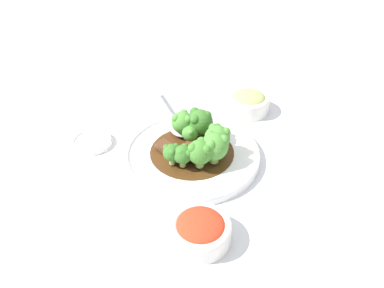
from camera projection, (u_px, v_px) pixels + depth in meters
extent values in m
plane|color=silver|center=(192.00, 157.00, 0.75)|extent=(4.00, 4.00, 0.00)
cylinder|color=white|center=(192.00, 155.00, 0.74)|extent=(0.27, 0.27, 0.01)
torus|color=white|center=(192.00, 152.00, 0.74)|extent=(0.27, 0.27, 0.01)
cylinder|color=#4C2D14|center=(192.00, 152.00, 0.74)|extent=(0.17, 0.17, 0.00)
cube|color=#56331E|center=(167.00, 148.00, 0.73)|extent=(0.05, 0.04, 0.01)
cube|color=brown|center=(187.00, 153.00, 0.72)|extent=(0.07, 0.06, 0.01)
cube|color=brown|center=(202.00, 146.00, 0.74)|extent=(0.06, 0.04, 0.01)
cylinder|color=#8EB756|center=(190.00, 140.00, 0.76)|extent=(0.01, 0.01, 0.01)
sphere|color=#4C8E38|center=(190.00, 133.00, 0.75)|extent=(0.03, 0.03, 0.03)
sphere|color=#4C8E38|center=(185.00, 128.00, 0.74)|extent=(0.01, 0.01, 0.01)
sphere|color=#4C8E38|center=(191.00, 132.00, 0.73)|extent=(0.01, 0.01, 0.01)
sphere|color=#4C8E38|center=(194.00, 127.00, 0.74)|extent=(0.01, 0.01, 0.01)
cylinder|color=#8EB756|center=(200.00, 163.00, 0.69)|extent=(0.02, 0.02, 0.02)
sphere|color=#427F2D|center=(200.00, 152.00, 0.68)|extent=(0.05, 0.05, 0.05)
sphere|color=#427F2D|center=(192.00, 148.00, 0.67)|extent=(0.02, 0.02, 0.02)
sphere|color=#427F2D|center=(206.00, 150.00, 0.66)|extent=(0.02, 0.02, 0.02)
sphere|color=#427F2D|center=(201.00, 142.00, 0.68)|extent=(0.02, 0.02, 0.02)
cylinder|color=#7FA84C|center=(217.00, 149.00, 0.73)|extent=(0.02, 0.02, 0.02)
sphere|color=#4C8E38|center=(217.00, 138.00, 0.71)|extent=(0.05, 0.05, 0.05)
sphere|color=#4C8E38|center=(214.00, 136.00, 0.69)|extent=(0.02, 0.02, 0.02)
sphere|color=#4C8E38|center=(226.00, 132.00, 0.70)|extent=(0.02, 0.02, 0.02)
sphere|color=#4C8E38|center=(213.00, 128.00, 0.71)|extent=(0.02, 0.02, 0.02)
cylinder|color=#7FA84C|center=(213.00, 140.00, 0.76)|extent=(0.01, 0.01, 0.01)
sphere|color=#427F2D|center=(213.00, 133.00, 0.75)|extent=(0.04, 0.04, 0.04)
sphere|color=#427F2D|center=(215.00, 132.00, 0.73)|extent=(0.01, 0.01, 0.01)
sphere|color=#427F2D|center=(218.00, 126.00, 0.75)|extent=(0.01, 0.01, 0.01)
sphere|color=#427F2D|center=(208.00, 127.00, 0.74)|extent=(0.01, 0.01, 0.01)
cylinder|color=#8EB756|center=(183.00, 132.00, 0.77)|extent=(0.02, 0.02, 0.02)
sphere|color=#4C8E38|center=(183.00, 122.00, 0.76)|extent=(0.05, 0.05, 0.05)
sphere|color=#4C8E38|center=(188.00, 120.00, 0.74)|extent=(0.02, 0.02, 0.02)
sphere|color=#4C8E38|center=(184.00, 113.00, 0.76)|extent=(0.02, 0.02, 0.02)
sphere|color=#4C8E38|center=(176.00, 118.00, 0.74)|extent=(0.02, 0.02, 0.02)
cylinder|color=#7FA84C|center=(214.00, 158.00, 0.70)|extent=(0.02, 0.02, 0.02)
sphere|color=#4C8E38|center=(214.00, 146.00, 0.69)|extent=(0.05, 0.05, 0.05)
sphere|color=#4C8E38|center=(224.00, 140.00, 0.68)|extent=(0.02, 0.02, 0.02)
sphere|color=#4C8E38|center=(210.00, 136.00, 0.69)|extent=(0.02, 0.02, 0.02)
sphere|color=#4C8E38|center=(211.00, 145.00, 0.67)|extent=(0.02, 0.02, 0.02)
cylinder|color=#8EB756|center=(172.00, 161.00, 0.70)|extent=(0.01, 0.01, 0.01)
sphere|color=#387028|center=(172.00, 153.00, 0.69)|extent=(0.03, 0.03, 0.03)
sphere|color=#387028|center=(176.00, 146.00, 0.69)|extent=(0.01, 0.01, 0.01)
sphere|color=#387028|center=(166.00, 148.00, 0.69)|extent=(0.01, 0.01, 0.01)
sphere|color=#387028|center=(172.00, 152.00, 0.68)|extent=(0.01, 0.01, 0.01)
cylinder|color=#8EB756|center=(185.00, 163.00, 0.69)|extent=(0.01, 0.01, 0.01)
sphere|color=#387028|center=(185.00, 155.00, 0.68)|extent=(0.04, 0.04, 0.04)
sphere|color=#387028|center=(186.00, 147.00, 0.68)|extent=(0.01, 0.01, 0.01)
sphere|color=#387028|center=(179.00, 152.00, 0.67)|extent=(0.01, 0.01, 0.01)
sphere|color=#387028|center=(189.00, 153.00, 0.67)|extent=(0.01, 0.01, 0.01)
cylinder|color=#7FA84C|center=(199.00, 133.00, 0.77)|extent=(0.02, 0.02, 0.02)
sphere|color=#387028|center=(199.00, 122.00, 0.75)|extent=(0.05, 0.05, 0.05)
sphere|color=#387028|center=(195.00, 112.00, 0.75)|extent=(0.02, 0.02, 0.02)
sphere|color=#387028|center=(195.00, 120.00, 0.73)|extent=(0.02, 0.02, 0.02)
sphere|color=#387028|center=(207.00, 116.00, 0.74)|extent=(0.02, 0.02, 0.02)
ellipsoid|color=silver|center=(180.00, 129.00, 0.78)|extent=(0.07, 0.07, 0.01)
cylinder|color=silver|center=(163.00, 104.00, 0.87)|extent=(0.12, 0.13, 0.01)
cylinder|color=white|center=(200.00, 238.00, 0.59)|extent=(0.05, 0.05, 0.01)
cylinder|color=white|center=(200.00, 233.00, 0.58)|extent=(0.10, 0.10, 0.03)
torus|color=white|center=(201.00, 226.00, 0.57)|extent=(0.10, 0.10, 0.01)
ellipsoid|color=red|center=(201.00, 225.00, 0.57)|extent=(0.07, 0.07, 0.02)
cylinder|color=white|center=(248.00, 110.00, 0.88)|extent=(0.05, 0.05, 0.01)
cylinder|color=white|center=(248.00, 105.00, 0.87)|extent=(0.10, 0.10, 0.03)
torus|color=white|center=(249.00, 98.00, 0.86)|extent=(0.10, 0.10, 0.01)
ellipsoid|color=#A3B266|center=(249.00, 97.00, 0.86)|extent=(0.07, 0.07, 0.02)
cylinder|color=white|center=(92.00, 142.00, 0.78)|extent=(0.08, 0.08, 0.01)
torus|color=white|center=(92.00, 140.00, 0.78)|extent=(0.08, 0.08, 0.01)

